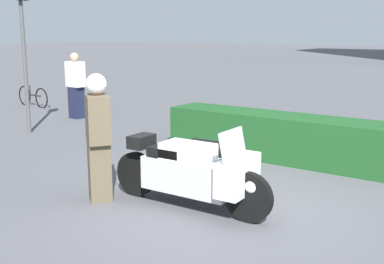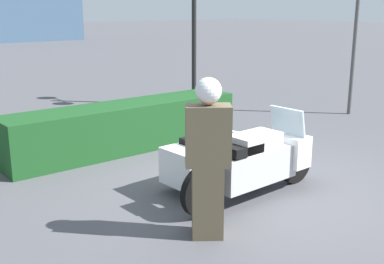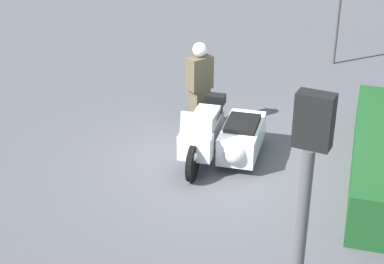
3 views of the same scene
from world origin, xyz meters
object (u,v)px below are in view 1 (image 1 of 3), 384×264
Objects in this scene: hedge_bush_curbside at (279,137)px; pedestrian_bystander at (76,86)px; traffic_light_far at (24,36)px; police_motorcycle at (204,169)px; bicycle_parked at (33,97)px; officer_rider at (98,135)px.

hedge_bush_curbside is 6.52m from pedestrian_bystander.
traffic_light_far is (-5.86, -1.16, 1.84)m from hedge_bush_curbside.
police_motorcycle is 1.37× the size of pedestrian_bystander.
pedestrian_bystander is at bearing 172.62° from hedge_bush_curbside.
traffic_light_far reaches higher than bicycle_parked.
officer_rider is 0.40× the size of hedge_bush_curbside.
officer_rider reaches higher than police_motorcycle.
police_motorcycle is at bearing -20.04° from bicycle_parked.
bicycle_parked is (-8.12, 5.03, -0.64)m from officer_rider.
pedestrian_bystander is 1.13× the size of bicycle_parked.
officer_rider is 3.74m from hedge_bush_curbside.
officer_rider is 6.89m from pedestrian_bystander.
traffic_light_far is at bearing -168.81° from hedge_bush_curbside.
pedestrian_bystander is (-6.45, 0.83, 0.48)m from hedge_bush_curbside.
officer_rider is at bearing -124.55° from pedestrian_bystander.
bicycle_parked is at bearing 140.19° from traffic_light_far.
traffic_light_far reaches higher than officer_rider.
police_motorcycle is at bearing -87.74° from hedge_bush_curbside.
pedestrian_bystander is (-6.56, 3.55, 0.44)m from police_motorcycle.
officer_rider reaches higher than hedge_bush_curbside.
pedestrian_bystander reaches higher than officer_rider.
bicycle_parked is at bearing 170.76° from hedge_bush_curbside.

